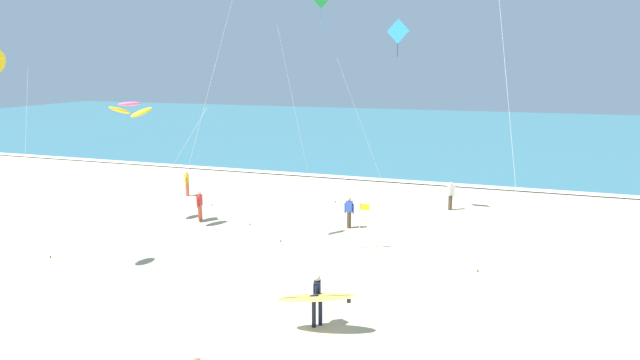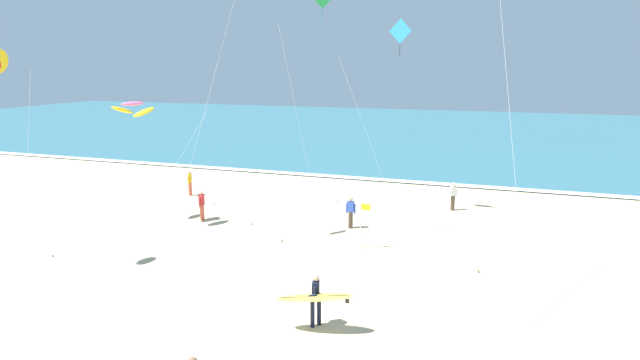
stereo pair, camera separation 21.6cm
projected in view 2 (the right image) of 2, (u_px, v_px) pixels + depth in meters
ocean_water at (439, 131)px, 63.57m from camera, size 160.00×60.00×0.08m
shoreline_foam at (392, 180)px, 36.12m from camera, size 160.00×0.90×0.01m
surfer_lead at (315, 297)px, 15.74m from camera, size 2.41×1.17×1.71m
kite_diamond_emerald_far at (321, 7)px, 22.02m from camera, size 2.09×1.40×11.36m
kite_diamond_cobalt_high at (398, 38)px, 26.70m from camera, size 4.19×1.12×10.24m
kite_arc_rose_distant at (133, 109)px, 25.23m from camera, size 3.02×5.42×6.19m
bystander_yellow_top at (190, 183)px, 32.12m from camera, size 0.26×0.49×1.59m
bystander_red_top at (202, 205)px, 26.97m from camera, size 0.22×0.50×1.59m
bystander_white_top at (453, 196)px, 28.82m from camera, size 0.41×0.34×1.59m
bystander_blue_top at (351, 212)px, 25.66m from camera, size 0.50×0.22×1.59m
lifeguard_flag at (362, 221)px, 22.71m from camera, size 0.44×0.05×2.10m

